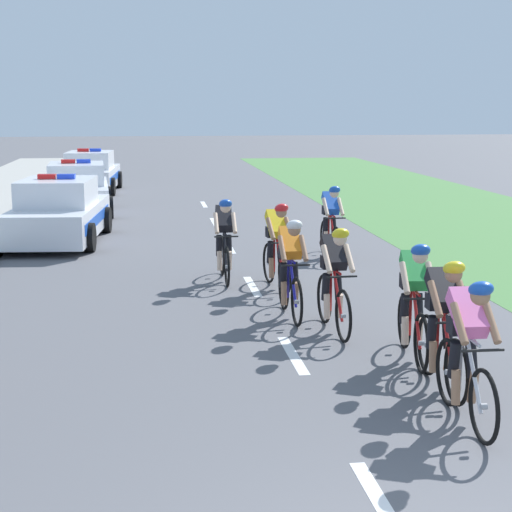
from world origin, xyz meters
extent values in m
cube|color=#9E9E99|center=(-4.97, 14.00, 0.07)|extent=(0.16, 60.00, 0.13)
cube|color=white|center=(0.00, 1.78, 0.00)|extent=(0.14, 1.60, 0.01)
cube|color=white|center=(0.00, 5.78, 0.00)|extent=(0.14, 1.60, 0.01)
cube|color=white|center=(0.00, 9.78, 0.00)|extent=(0.14, 1.60, 0.01)
cube|color=white|center=(0.00, 13.78, 0.00)|extent=(0.14, 1.60, 0.01)
cube|color=white|center=(0.00, 17.78, 0.00)|extent=(0.14, 1.60, 0.01)
cube|color=white|center=(0.00, 21.78, 0.00)|extent=(0.14, 1.60, 0.01)
torus|color=black|center=(1.29, 2.85, 0.36)|extent=(0.07, 0.73, 0.72)
cylinder|color=#99999E|center=(1.29, 2.85, 0.36)|extent=(0.06, 0.06, 0.06)
torus|color=black|center=(1.32, 3.85, 0.36)|extent=(0.07, 0.73, 0.72)
cylinder|color=#99999E|center=(1.32, 3.85, 0.36)|extent=(0.06, 0.06, 0.06)
cylinder|color=silver|center=(1.30, 3.30, 0.90)|extent=(0.05, 0.55, 0.04)
cylinder|color=silver|center=(1.30, 3.13, 0.58)|extent=(0.06, 0.48, 0.63)
cylinder|color=silver|center=(1.31, 3.50, 0.60)|extent=(0.04, 0.04, 0.65)
cylinder|color=black|center=(1.29, 2.95, 0.88)|extent=(0.42, 0.04, 0.03)
cube|color=black|center=(1.31, 3.50, 0.94)|extent=(0.11, 0.22, 0.05)
cube|color=pink|center=(1.31, 3.38, 1.14)|extent=(0.30, 0.56, 0.45)
cube|color=black|center=(1.31, 3.49, 0.98)|extent=(0.29, 0.21, 0.18)
cylinder|color=black|center=(1.40, 3.44, 0.64)|extent=(0.12, 0.23, 0.40)
cylinder|color=#9E7051|center=(1.39, 3.36, 0.37)|extent=(0.09, 0.16, 0.36)
cylinder|color=black|center=(1.22, 3.44, 0.64)|extent=(0.12, 0.17, 0.40)
cylinder|color=#9E7051|center=(1.21, 3.36, 0.37)|extent=(0.09, 0.13, 0.36)
cylinder|color=#9E7051|center=(1.46, 3.16, 1.09)|extent=(0.09, 0.40, 0.35)
cylinder|color=#9E7051|center=(1.14, 3.17, 1.09)|extent=(0.09, 0.40, 0.35)
sphere|color=#9E7051|center=(1.30, 3.08, 1.38)|extent=(0.19, 0.19, 0.19)
ellipsoid|color=blue|center=(1.29, 3.07, 1.45)|extent=(0.24, 0.32, 0.24)
torus|color=black|center=(1.41, 3.84, 0.36)|extent=(0.07, 0.73, 0.72)
cylinder|color=#99999E|center=(1.41, 3.84, 0.36)|extent=(0.06, 0.06, 0.06)
torus|color=black|center=(1.44, 4.84, 0.36)|extent=(0.07, 0.73, 0.72)
cylinder|color=#99999E|center=(1.44, 4.84, 0.36)|extent=(0.06, 0.06, 0.06)
cylinder|color=#B21919|center=(1.42, 4.29, 0.90)|extent=(0.05, 0.55, 0.04)
cylinder|color=#B21919|center=(1.42, 4.11, 0.58)|extent=(0.06, 0.48, 0.63)
cylinder|color=#B21919|center=(1.43, 4.49, 0.60)|extent=(0.04, 0.04, 0.65)
cylinder|color=black|center=(1.41, 3.94, 0.88)|extent=(0.42, 0.04, 0.03)
cube|color=black|center=(1.43, 4.49, 0.94)|extent=(0.11, 0.22, 0.05)
cube|color=black|center=(1.43, 4.36, 1.14)|extent=(0.30, 0.56, 0.45)
cube|color=black|center=(1.43, 4.48, 0.98)|extent=(0.29, 0.21, 0.18)
cylinder|color=black|center=(1.52, 4.42, 0.64)|extent=(0.12, 0.23, 0.40)
cylinder|color=#9E7051|center=(1.52, 4.34, 0.37)|extent=(0.10, 0.16, 0.36)
cylinder|color=black|center=(1.34, 4.43, 0.64)|extent=(0.12, 0.17, 0.40)
cylinder|color=#9E7051|center=(1.34, 4.35, 0.37)|extent=(0.09, 0.13, 0.36)
cylinder|color=#9E7051|center=(1.58, 4.14, 1.09)|extent=(0.09, 0.40, 0.35)
cylinder|color=#9E7051|center=(1.26, 4.15, 1.09)|extent=(0.09, 0.40, 0.35)
sphere|color=#9E7051|center=(1.42, 4.06, 1.38)|extent=(0.19, 0.19, 0.19)
ellipsoid|color=yellow|center=(1.42, 4.05, 1.45)|extent=(0.24, 0.32, 0.24)
torus|color=black|center=(1.39, 4.91, 0.36)|extent=(0.13, 0.72, 0.72)
cylinder|color=#99999E|center=(1.39, 4.91, 0.36)|extent=(0.07, 0.07, 0.06)
torus|color=black|center=(1.50, 5.90, 0.36)|extent=(0.13, 0.72, 0.72)
cylinder|color=#99999E|center=(1.50, 5.90, 0.36)|extent=(0.07, 0.07, 0.06)
cylinder|color=#B21919|center=(1.44, 5.35, 0.90)|extent=(0.10, 0.55, 0.04)
cylinder|color=#B21919|center=(1.42, 5.18, 0.58)|extent=(0.09, 0.48, 0.63)
cylinder|color=#B21919|center=(1.46, 5.55, 0.60)|extent=(0.04, 0.04, 0.65)
cylinder|color=black|center=(1.40, 5.01, 0.88)|extent=(0.42, 0.08, 0.03)
cube|color=black|center=(1.46, 5.55, 0.94)|extent=(0.12, 0.23, 0.05)
cube|color=green|center=(1.45, 5.43, 1.14)|extent=(0.34, 0.58, 0.45)
cube|color=black|center=(1.46, 5.54, 0.98)|extent=(0.30, 0.23, 0.18)
cylinder|color=black|center=(1.55, 5.48, 0.64)|extent=(0.13, 0.23, 0.40)
cylinder|color=beige|center=(1.54, 5.40, 0.37)|extent=(0.11, 0.16, 0.36)
cylinder|color=black|center=(1.37, 5.50, 0.64)|extent=(0.13, 0.18, 0.40)
cylinder|color=beige|center=(1.36, 5.42, 0.37)|extent=(0.10, 0.13, 0.36)
cylinder|color=beige|center=(1.59, 5.20, 1.09)|extent=(0.12, 0.41, 0.35)
cylinder|color=beige|center=(1.27, 5.23, 1.09)|extent=(0.12, 0.41, 0.35)
sphere|color=beige|center=(1.42, 5.13, 1.38)|extent=(0.19, 0.19, 0.19)
ellipsoid|color=blue|center=(1.42, 5.12, 1.45)|extent=(0.26, 0.34, 0.24)
torus|color=black|center=(0.77, 6.26, 0.36)|extent=(0.07, 0.73, 0.72)
cylinder|color=#99999E|center=(0.77, 6.26, 0.36)|extent=(0.06, 0.06, 0.06)
torus|color=black|center=(0.73, 7.25, 0.36)|extent=(0.07, 0.73, 0.72)
cylinder|color=#99999E|center=(0.73, 7.25, 0.36)|extent=(0.06, 0.06, 0.06)
cylinder|color=#B21919|center=(0.75, 6.70, 0.90)|extent=(0.06, 0.55, 0.04)
cylinder|color=#B21919|center=(0.76, 6.53, 0.58)|extent=(0.06, 0.48, 0.63)
cylinder|color=#B21919|center=(0.75, 6.90, 0.60)|extent=(0.04, 0.04, 0.65)
cylinder|color=black|center=(0.77, 6.35, 0.88)|extent=(0.42, 0.05, 0.03)
cube|color=black|center=(0.75, 6.90, 0.94)|extent=(0.11, 0.22, 0.05)
cube|color=black|center=(0.75, 6.78, 1.14)|extent=(0.30, 0.55, 0.47)
cube|color=black|center=(0.75, 6.89, 0.98)|extent=(0.29, 0.21, 0.18)
cylinder|color=black|center=(0.84, 6.85, 0.64)|extent=(0.12, 0.23, 0.40)
cylinder|color=beige|center=(0.84, 6.77, 0.37)|extent=(0.10, 0.16, 0.36)
cylinder|color=black|center=(0.66, 6.84, 0.64)|extent=(0.12, 0.17, 0.40)
cylinder|color=beige|center=(0.66, 6.76, 0.37)|extent=(0.09, 0.13, 0.36)
cylinder|color=beige|center=(0.92, 6.57, 1.09)|extent=(0.09, 0.40, 0.35)
cylinder|color=beige|center=(0.60, 6.56, 1.09)|extent=(0.09, 0.40, 0.35)
sphere|color=beige|center=(0.76, 6.48, 1.38)|extent=(0.19, 0.19, 0.19)
ellipsoid|color=yellow|center=(0.76, 6.47, 1.45)|extent=(0.24, 0.32, 0.24)
torus|color=black|center=(0.30, 7.12, 0.36)|extent=(0.06, 0.72, 0.72)
cylinder|color=#99999E|center=(0.30, 7.12, 0.36)|extent=(0.06, 0.06, 0.06)
torus|color=black|center=(0.28, 8.12, 0.36)|extent=(0.06, 0.72, 0.72)
cylinder|color=#99999E|center=(0.28, 8.12, 0.36)|extent=(0.06, 0.06, 0.06)
cylinder|color=#1E1E99|center=(0.29, 7.57, 0.90)|extent=(0.05, 0.55, 0.04)
cylinder|color=#1E1E99|center=(0.29, 7.39, 0.58)|extent=(0.05, 0.48, 0.63)
cylinder|color=#1E1E99|center=(0.28, 7.77, 0.60)|extent=(0.04, 0.04, 0.65)
cylinder|color=black|center=(0.30, 7.22, 0.88)|extent=(0.42, 0.04, 0.03)
cube|color=black|center=(0.28, 7.77, 0.94)|extent=(0.10, 0.22, 0.05)
cube|color=orange|center=(0.29, 7.64, 1.14)|extent=(0.29, 0.55, 0.46)
cube|color=black|center=(0.28, 7.76, 0.98)|extent=(0.28, 0.21, 0.18)
cylinder|color=black|center=(0.37, 7.71, 0.64)|extent=(0.11, 0.23, 0.40)
cylinder|color=#9E7051|center=(0.38, 7.63, 0.37)|extent=(0.09, 0.16, 0.36)
cylinder|color=black|center=(0.19, 7.70, 0.64)|extent=(0.11, 0.17, 0.40)
cylinder|color=#9E7051|center=(0.20, 7.62, 0.37)|extent=(0.09, 0.12, 0.36)
cylinder|color=#9E7051|center=(0.45, 7.43, 1.09)|extent=(0.08, 0.40, 0.35)
cylinder|color=#9E7051|center=(0.13, 7.42, 1.09)|extent=(0.08, 0.40, 0.35)
sphere|color=#9E7051|center=(0.29, 7.34, 1.38)|extent=(0.19, 0.19, 0.19)
ellipsoid|color=white|center=(0.29, 7.33, 1.45)|extent=(0.24, 0.32, 0.24)
torus|color=black|center=(0.45, 9.06, 0.36)|extent=(0.13, 0.72, 0.72)
cylinder|color=#99999E|center=(0.45, 9.06, 0.36)|extent=(0.07, 0.07, 0.06)
torus|color=black|center=(0.33, 10.05, 0.36)|extent=(0.13, 0.72, 0.72)
cylinder|color=#99999E|center=(0.33, 10.05, 0.36)|extent=(0.07, 0.07, 0.06)
cylinder|color=#B21919|center=(0.40, 9.50, 0.90)|extent=(0.10, 0.55, 0.04)
cylinder|color=#B21919|center=(0.42, 9.33, 0.58)|extent=(0.10, 0.48, 0.63)
cylinder|color=#B21919|center=(0.38, 9.70, 0.60)|extent=(0.04, 0.04, 0.65)
cylinder|color=black|center=(0.44, 9.15, 0.88)|extent=(0.42, 0.08, 0.03)
cube|color=black|center=(0.38, 9.70, 0.94)|extent=(0.13, 0.23, 0.05)
cube|color=yellow|center=(0.39, 9.58, 1.14)|extent=(0.34, 0.57, 0.47)
cube|color=black|center=(0.38, 9.69, 0.98)|extent=(0.30, 0.23, 0.18)
cylinder|color=black|center=(0.47, 9.65, 0.64)|extent=(0.14, 0.23, 0.40)
cylinder|color=#9E7051|center=(0.48, 9.57, 0.37)|extent=(0.11, 0.16, 0.36)
cylinder|color=black|center=(0.29, 9.63, 0.64)|extent=(0.13, 0.18, 0.40)
cylinder|color=#9E7051|center=(0.30, 9.55, 0.37)|extent=(0.10, 0.13, 0.36)
cylinder|color=#9E7051|center=(0.58, 9.38, 1.09)|extent=(0.12, 0.41, 0.35)
cylinder|color=#9E7051|center=(0.26, 9.34, 1.09)|extent=(0.12, 0.41, 0.35)
sphere|color=#9E7051|center=(0.43, 9.28, 1.38)|extent=(0.19, 0.19, 0.19)
ellipsoid|color=red|center=(0.43, 9.27, 1.45)|extent=(0.27, 0.34, 0.24)
torus|color=black|center=(-0.44, 9.80, 0.36)|extent=(0.05, 0.72, 0.72)
cylinder|color=#99999E|center=(-0.44, 9.80, 0.36)|extent=(0.06, 0.06, 0.06)
torus|color=black|center=(-0.44, 10.80, 0.36)|extent=(0.05, 0.72, 0.72)
cylinder|color=#99999E|center=(-0.44, 10.80, 0.36)|extent=(0.06, 0.06, 0.06)
cylinder|color=black|center=(-0.44, 10.25, 0.90)|extent=(0.04, 0.55, 0.04)
cylinder|color=black|center=(-0.44, 10.08, 0.58)|extent=(0.04, 0.48, 0.63)
cylinder|color=black|center=(-0.44, 10.45, 0.60)|extent=(0.04, 0.04, 0.65)
cylinder|color=black|center=(-0.44, 9.90, 0.88)|extent=(0.42, 0.03, 0.03)
cube|color=black|center=(-0.44, 10.45, 0.94)|extent=(0.10, 0.22, 0.05)
cube|color=black|center=(-0.44, 10.33, 1.14)|extent=(0.28, 0.55, 0.46)
cube|color=black|center=(-0.44, 10.44, 0.98)|extent=(0.28, 0.20, 0.18)
cylinder|color=black|center=(-0.35, 10.39, 0.64)|extent=(0.11, 0.22, 0.40)
cylinder|color=beige|center=(-0.35, 10.31, 0.37)|extent=(0.09, 0.15, 0.36)
cylinder|color=black|center=(-0.53, 10.39, 0.64)|extent=(0.11, 0.17, 0.40)
cylinder|color=beige|center=(-0.53, 10.31, 0.37)|extent=(0.09, 0.12, 0.36)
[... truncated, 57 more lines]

